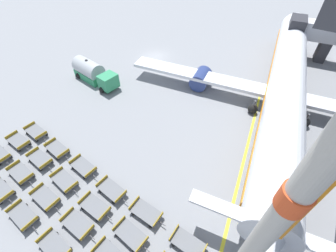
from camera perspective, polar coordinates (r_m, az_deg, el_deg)
The scene contains 21 objects.
ground_plane at distance 42.17m, azimuth -3.31°, elevation 17.25°, with size 500.00×500.00×0.00m, color gray.
airplane at distance 33.09m, azimuth 27.83°, elevation 9.14°, with size 42.55×46.51×12.11m.
fuel_tanker_secondary at distance 36.58m, azimuth -18.62°, elevation 12.72°, with size 8.40×3.95×3.26m.
baggage_dolly_row_near_col_b at distance 26.84m, azimuth -36.79°, elevation -12.96°, with size 3.45×1.70×0.92m.
baggage_dolly_row_near_col_c at distance 24.19m, azimuth -32.93°, elevation -18.58°, with size 3.46×1.72×0.92m.
baggage_dolly_row_near_col_d at distance 21.77m, azimuth -26.83°, elevation -25.72°, with size 3.47×1.76×0.92m.
baggage_dolly_row_mid_a_col_b at distance 27.06m, azimuth -33.30°, elevation -9.98°, with size 3.46×1.73×0.92m.
baggage_dolly_row_mid_a_col_c at distance 24.18m, azimuth -28.68°, elevation -15.69°, with size 3.45×1.70×0.92m.
baggage_dolly_row_mid_a_col_d at distance 21.80m, azimuth -21.98°, elevation -22.16°, with size 3.44×1.66×0.92m.
baggage_dolly_row_mid_b_col_a at distance 30.40m, azimuth -33.70°, elevation -3.26°, with size 3.45×1.68×0.92m.
baggage_dolly_row_mid_b_col_b at distance 27.28m, azimuth -29.74°, elevation -7.32°, with size 3.46×1.73×0.92m.
baggage_dolly_row_mid_b_col_c at distance 24.45m, azimuth -24.79°, elevation -12.51°, with size 3.48×1.80×0.92m.
baggage_dolly_row_mid_b_col_d at distance 22.03m, azimuth -18.05°, elevation -18.91°, with size 3.44×1.66×0.92m.
baggage_dolly_row_mid_b_col_e at distance 20.39m, azimuth -9.48°, elevation -25.57°, with size 3.47×1.77×0.92m.
baggage_dolly_row_far_col_a at distance 30.53m, azimuth -30.52°, elevation -1.30°, with size 3.47×1.75×0.92m.
baggage_dolly_row_far_col_b at distance 27.39m, azimuth -26.30°, elevation -5.29°, with size 3.47×1.78×0.92m.
baggage_dolly_row_far_col_c at distance 24.73m, azimuth -20.70°, elevation -9.68°, with size 3.47×1.77×0.92m.
baggage_dolly_row_far_col_d at distance 22.44m, azimuth -14.14°, elevation -15.46°, with size 3.47×1.75×0.92m.
baggage_dolly_row_far_col_e at distance 20.94m, azimuth -5.61°, elevation -20.97°, with size 3.43×1.64×0.92m.
baggage_dolly_row_far_col_f at distance 20.02m, azimuth 5.07°, elevation -27.57°, with size 3.43×1.64×0.92m.
stand_guidance_stripe at distance 27.03m, azimuth 19.53°, elevation -4.76°, with size 4.12×25.57×0.01m.
Camera 1 is at (21.94, -30.27, 19.51)m, focal length 24.00 mm.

